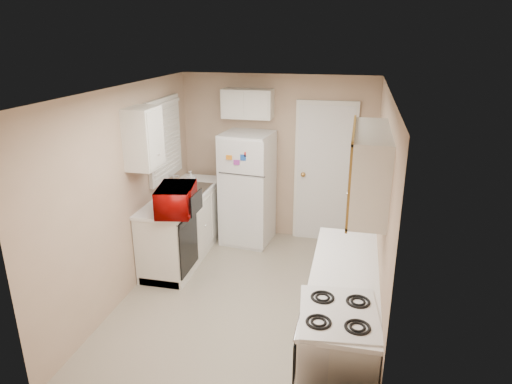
# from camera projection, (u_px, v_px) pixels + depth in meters

# --- Properties ---
(floor) EXTENTS (3.80, 3.80, 0.00)m
(floor) POSITION_uv_depth(u_px,v_px,m) (247.00, 299.00, 5.31)
(floor) COLOR #B1A591
(floor) RESTS_ON ground
(ceiling) EXTENTS (3.80, 3.80, 0.00)m
(ceiling) POSITION_uv_depth(u_px,v_px,m) (245.00, 89.00, 4.52)
(ceiling) COLOR white
(ceiling) RESTS_ON floor
(wall_left) EXTENTS (3.80, 3.80, 0.00)m
(wall_left) POSITION_uv_depth(u_px,v_px,m) (127.00, 193.00, 5.21)
(wall_left) COLOR tan
(wall_left) RESTS_ON floor
(wall_right) EXTENTS (3.80, 3.80, 0.00)m
(wall_right) POSITION_uv_depth(u_px,v_px,m) (380.00, 213.00, 4.63)
(wall_right) COLOR tan
(wall_right) RESTS_ON floor
(wall_back) EXTENTS (2.80, 2.80, 0.00)m
(wall_back) POSITION_uv_depth(u_px,v_px,m) (277.00, 158.00, 6.67)
(wall_back) COLOR tan
(wall_back) RESTS_ON floor
(wall_front) EXTENTS (2.80, 2.80, 0.00)m
(wall_front) POSITION_uv_depth(u_px,v_px,m) (180.00, 296.00, 3.17)
(wall_front) COLOR tan
(wall_front) RESTS_ON floor
(left_counter) EXTENTS (0.60, 1.80, 0.90)m
(left_counter) POSITION_uv_depth(u_px,v_px,m) (184.00, 225.00, 6.22)
(left_counter) COLOR silver
(left_counter) RESTS_ON floor
(dishwasher) EXTENTS (0.03, 0.58, 0.72)m
(dishwasher) POSITION_uv_depth(u_px,v_px,m) (188.00, 243.00, 5.60)
(dishwasher) COLOR black
(dishwasher) RESTS_ON floor
(sink) EXTENTS (0.54, 0.74, 0.16)m
(sink) POSITION_uv_depth(u_px,v_px,m) (186.00, 193.00, 6.22)
(sink) COLOR gray
(sink) RESTS_ON left_counter
(microwave) EXTENTS (0.65, 0.44, 0.40)m
(microwave) POSITION_uv_depth(u_px,v_px,m) (176.00, 201.00, 5.39)
(microwave) COLOR #9A0503
(microwave) RESTS_ON left_counter
(soap_bottle) EXTENTS (0.12, 0.12, 0.21)m
(soap_bottle) POSITION_uv_depth(u_px,v_px,m) (191.00, 179.00, 6.37)
(soap_bottle) COLOR white
(soap_bottle) RESTS_ON left_counter
(window_blinds) EXTENTS (0.10, 0.98, 1.08)m
(window_blinds) POSITION_uv_depth(u_px,v_px,m) (165.00, 139.00, 6.03)
(window_blinds) COLOR silver
(window_blinds) RESTS_ON wall_left
(upper_cabinet_left) EXTENTS (0.30, 0.45, 0.70)m
(upper_cabinet_left) POSITION_uv_depth(u_px,v_px,m) (143.00, 138.00, 5.18)
(upper_cabinet_left) COLOR silver
(upper_cabinet_left) RESTS_ON wall_left
(refrigerator) EXTENTS (0.74, 0.72, 1.62)m
(refrigerator) POSITION_uv_depth(u_px,v_px,m) (248.00, 188.00, 6.57)
(refrigerator) COLOR silver
(refrigerator) RESTS_ON floor
(cabinet_over_fridge) EXTENTS (0.70, 0.30, 0.40)m
(cabinet_over_fridge) POSITION_uv_depth(u_px,v_px,m) (248.00, 104.00, 6.35)
(cabinet_over_fridge) COLOR silver
(cabinet_over_fridge) RESTS_ON wall_back
(interior_door) EXTENTS (0.86, 0.06, 2.08)m
(interior_door) POSITION_uv_depth(u_px,v_px,m) (324.00, 174.00, 6.54)
(interior_door) COLOR silver
(interior_door) RESTS_ON floor
(right_counter) EXTENTS (0.60, 2.00, 0.90)m
(right_counter) POSITION_uv_depth(u_px,v_px,m) (341.00, 318.00, 4.20)
(right_counter) COLOR silver
(right_counter) RESTS_ON floor
(stove) EXTENTS (0.67, 0.79, 0.89)m
(stove) POSITION_uv_depth(u_px,v_px,m) (335.00, 362.00, 3.64)
(stove) COLOR silver
(stove) RESTS_ON floor
(upper_cabinet_right) EXTENTS (0.30, 1.20, 0.70)m
(upper_cabinet_right) POSITION_uv_depth(u_px,v_px,m) (370.00, 169.00, 4.00)
(upper_cabinet_right) COLOR silver
(upper_cabinet_right) RESTS_ON wall_right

